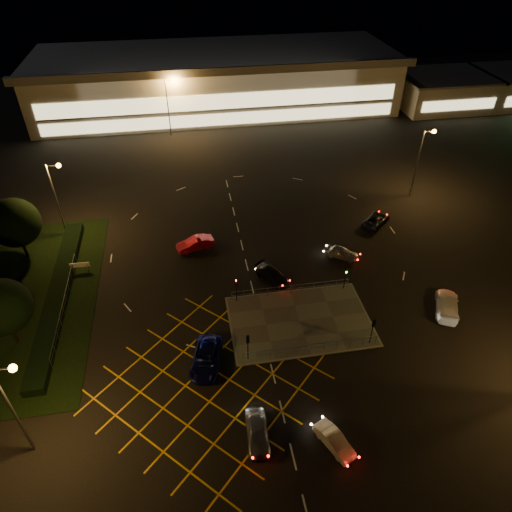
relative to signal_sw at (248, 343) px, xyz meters
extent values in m
plane|color=black|center=(4.00, 5.99, -2.37)|extent=(180.00, 180.00, 0.00)
cube|color=#4C4944|center=(6.00, 3.99, -2.31)|extent=(14.00, 9.00, 0.12)
cube|color=black|center=(-24.00, 11.99, -2.33)|extent=(18.00, 30.00, 0.08)
cube|color=black|center=(-19.00, 11.99, -1.87)|extent=(2.00, 26.00, 1.00)
cube|color=beige|center=(4.00, 67.99, 2.63)|extent=(70.00, 25.00, 10.00)
cube|color=slate|center=(4.00, 67.99, 7.83)|extent=(72.00, 26.50, 0.60)
cube|color=#FFEAA5|center=(4.00, 55.44, 2.63)|extent=(66.00, 0.20, 3.00)
cube|color=#FFEAA5|center=(4.00, 55.44, -0.57)|extent=(66.00, 0.20, 2.20)
cube|color=beige|center=(50.00, 59.99, 0.63)|extent=(18.00, 14.00, 6.00)
cube|color=slate|center=(50.00, 59.99, 3.78)|extent=(18.80, 14.80, 0.40)
cube|color=#FFEAA5|center=(50.00, 52.94, 0.23)|extent=(15.30, 0.20, 2.00)
cube|color=beige|center=(66.00, 59.99, 0.63)|extent=(14.00, 14.00, 6.00)
cylinder|color=slate|center=(-18.00, -6.01, 2.63)|extent=(0.20, 0.20, 10.00)
cylinder|color=slate|center=(-17.30, -6.01, 7.43)|extent=(1.40, 0.12, 0.12)
sphere|color=orange|center=(-16.60, -6.01, 7.38)|extent=(0.56, 0.56, 0.56)
cylinder|color=slate|center=(-20.00, 23.99, 2.63)|extent=(0.20, 0.20, 10.00)
cylinder|color=slate|center=(-19.30, 23.99, 7.43)|extent=(1.40, 0.12, 0.12)
sphere|color=orange|center=(-18.60, 23.99, 7.38)|extent=(0.56, 0.56, 0.56)
cylinder|color=slate|center=(28.00, 25.99, 2.63)|extent=(0.20, 0.20, 10.00)
cylinder|color=slate|center=(28.70, 25.99, 7.43)|extent=(1.40, 0.12, 0.12)
sphere|color=orange|center=(29.40, 25.99, 7.38)|extent=(0.56, 0.56, 0.56)
cylinder|color=slate|center=(-6.00, 53.99, 2.63)|extent=(0.20, 0.20, 10.00)
cylinder|color=slate|center=(-5.30, 53.99, 7.43)|extent=(1.40, 0.12, 0.12)
sphere|color=orange|center=(-4.60, 53.99, 7.38)|extent=(0.56, 0.56, 0.56)
cylinder|color=slate|center=(34.00, 55.99, 2.63)|extent=(0.20, 0.20, 10.00)
cylinder|color=slate|center=(34.70, 55.99, 7.43)|extent=(1.40, 0.12, 0.12)
sphere|color=orange|center=(35.40, 55.99, 7.38)|extent=(0.56, 0.56, 0.56)
cylinder|color=black|center=(0.00, -0.01, -0.75)|extent=(0.10, 0.10, 3.00)
cube|color=black|center=(0.00, -0.01, 0.45)|extent=(0.28, 0.18, 0.90)
sphere|color=#19FF33|center=(0.00, 0.12, 0.45)|extent=(0.16, 0.16, 0.16)
cylinder|color=black|center=(12.00, -0.01, -0.75)|extent=(0.10, 0.10, 3.00)
cube|color=black|center=(12.00, -0.01, 0.45)|extent=(0.28, 0.18, 0.90)
sphere|color=#19FF33|center=(12.00, 0.12, 0.45)|extent=(0.16, 0.16, 0.16)
cylinder|color=black|center=(0.00, 7.99, -0.75)|extent=(0.10, 0.10, 3.00)
cube|color=black|center=(0.00, 7.99, 0.45)|extent=(0.28, 0.18, 0.90)
sphere|color=#FF0C0C|center=(0.00, 7.86, 0.45)|extent=(0.16, 0.16, 0.16)
cylinder|color=black|center=(12.00, 7.99, -0.75)|extent=(0.10, 0.10, 3.00)
cube|color=black|center=(12.00, 7.99, 0.45)|extent=(0.28, 0.18, 0.90)
sphere|color=#19FF33|center=(12.00, 7.86, 0.45)|extent=(0.16, 0.16, 0.16)
cylinder|color=black|center=(-24.00, 19.99, -0.93)|extent=(0.36, 0.36, 2.88)
sphere|color=black|center=(-24.00, 19.99, 2.59)|extent=(5.76, 5.76, 5.76)
cylinder|color=black|center=(-22.00, 5.99, -1.02)|extent=(0.36, 0.36, 2.70)
sphere|color=black|center=(-22.00, 5.99, 2.28)|extent=(5.40, 5.40, 5.40)
imported|color=#B6B9BE|center=(-0.46, -7.89, -1.62)|extent=(2.02, 4.50, 1.50)
imported|color=white|center=(5.40, -9.60, -1.74)|extent=(2.82, 4.03, 1.26)
imported|color=#0D1252|center=(-3.88, 0.17, -1.60)|extent=(3.75, 5.97, 1.54)
imported|color=black|center=(4.51, 10.99, -1.71)|extent=(4.11, 4.72, 1.31)
imported|color=silver|center=(13.55, 13.60, -1.69)|extent=(4.20, 3.57, 1.36)
imported|color=#A00B1D|center=(-3.77, 18.26, -1.61)|extent=(4.87, 2.73, 1.52)
imported|color=black|center=(20.26, 19.71, -1.69)|extent=(5.09, 4.92, 1.35)
imported|color=silver|center=(21.59, 3.00, -1.58)|extent=(4.37, 5.82, 1.57)
camera|label=1|loc=(-3.91, -27.60, 31.80)|focal=32.00mm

